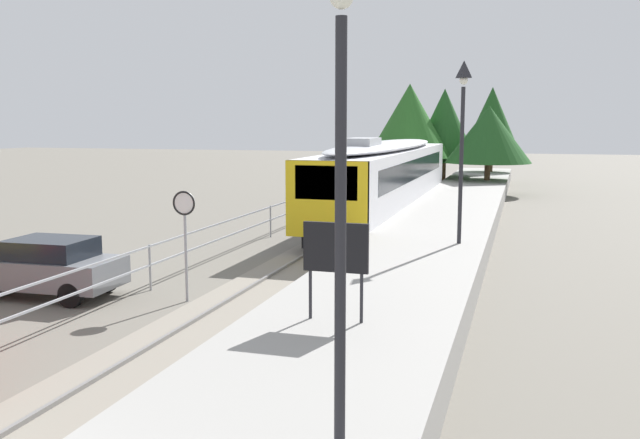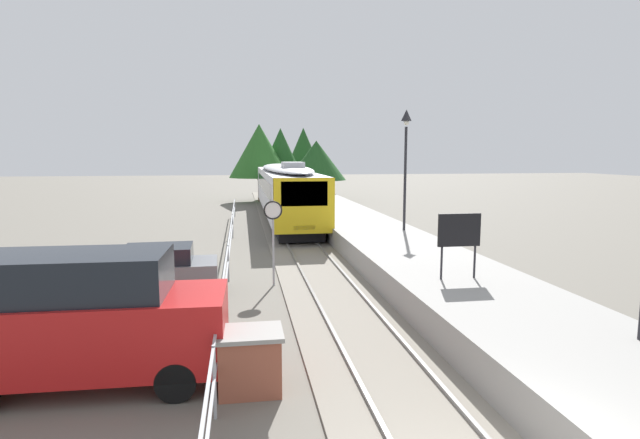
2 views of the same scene
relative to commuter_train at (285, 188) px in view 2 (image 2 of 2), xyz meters
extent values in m
plane|color=#6B665B|center=(-3.00, -5.60, -2.15)|extent=(160.00, 160.00, 0.00)
cube|color=gray|center=(0.00, -5.60, -2.12)|extent=(3.20, 60.00, 0.06)
cube|color=slate|center=(-0.72, -5.60, -2.05)|extent=(0.08, 60.00, 0.08)
cube|color=slate|center=(0.72, -5.60, -2.05)|extent=(0.08, 60.00, 0.08)
cube|color=silver|center=(0.00, 0.11, -0.18)|extent=(2.80, 20.40, 2.55)
cube|color=yellow|center=(0.00, -9.99, -0.18)|extent=(2.80, 0.24, 2.55)
cube|color=black|center=(0.00, -10.07, 0.38)|extent=(2.13, 0.08, 1.12)
cube|color=black|center=(0.00, 0.11, 0.22)|extent=(2.82, 17.14, 0.92)
ellipsoid|color=#B2B5BA|center=(0.00, 0.11, 1.27)|extent=(2.69, 19.59, 0.44)
cube|color=#B2B5BA|center=(0.00, -4.99, 1.55)|extent=(1.10, 2.20, 0.36)
cube|color=#EAE5C6|center=(0.00, -10.06, -1.18)|extent=(1.00, 0.10, 0.20)
cube|color=black|center=(0.00, -7.69, -1.73)|extent=(2.24, 3.20, 0.55)
cube|color=black|center=(0.00, 7.91, -1.73)|extent=(2.24, 3.20, 0.55)
cube|color=#999691|center=(3.25, -5.60, -1.70)|extent=(3.90, 60.00, 0.90)
cylinder|color=#232328|center=(4.41, -11.02, 1.05)|extent=(0.12, 0.12, 4.60)
pyramid|color=#232328|center=(4.41, -11.02, 3.85)|extent=(0.34, 0.34, 0.50)
sphere|color=silver|center=(4.41, -11.02, 3.53)|extent=(0.24, 0.24, 0.24)
cylinder|color=#232328|center=(2.54, -19.79, -0.80)|extent=(0.06, 0.06, 0.90)
cylinder|color=#232328|center=(3.50, -19.79, -0.80)|extent=(0.06, 0.06, 0.90)
cube|color=black|center=(3.02, -19.79, 0.10)|extent=(1.20, 0.08, 0.90)
cylinder|color=#9EA0A5|center=(-1.82, -16.35, -1.05)|extent=(0.07, 0.07, 2.20)
cylinder|color=white|center=(-1.82, -16.37, 0.35)|extent=(0.60, 0.03, 0.60)
torus|color=black|center=(-1.82, -16.39, 0.35)|extent=(0.61, 0.05, 0.61)
cube|color=brown|center=(-2.72, -23.70, -1.62)|extent=(1.10, 0.90, 1.05)
cube|color=gray|center=(-2.72, -23.70, -1.06)|extent=(1.21, 0.99, 0.08)
cube|color=#9EA0A5|center=(-3.30, -15.60, -0.95)|extent=(0.05, 36.00, 0.05)
cube|color=#9EA0A5|center=(-3.30, -15.60, -1.46)|extent=(0.05, 36.00, 0.05)
cylinder|color=#9EA0A5|center=(-3.30, -24.60, -1.52)|extent=(0.06, 0.06, 1.25)
cylinder|color=#9EA0A5|center=(-3.30, -15.60, -1.52)|extent=(0.06, 0.06, 1.25)
cylinder|color=#9EA0A5|center=(-3.30, -6.60, -1.52)|extent=(0.06, 0.06, 1.25)
cylinder|color=#9EA0A5|center=(-3.30, 2.40, -1.52)|extent=(0.06, 0.06, 1.25)
cube|color=red|center=(-5.60, -23.00, -1.11)|extent=(4.94, 2.05, 1.35)
cube|color=black|center=(-5.90, -23.00, -0.04)|extent=(3.43, 1.78, 0.80)
cylinder|color=black|center=(-3.97, -22.18, -1.79)|extent=(0.72, 0.25, 0.72)
cylinder|color=black|center=(-4.00, -23.89, -1.79)|extent=(0.72, 0.25, 0.72)
cylinder|color=black|center=(-7.20, -22.12, -1.79)|extent=(0.72, 0.25, 0.72)
cube|color=slate|center=(-5.60, -16.96, -1.48)|extent=(4.07, 1.92, 0.72)
cube|color=black|center=(-5.35, -16.95, -0.87)|extent=(2.06, 1.63, 0.50)
cylinder|color=black|center=(-6.89, -17.80, -1.84)|extent=(0.63, 0.22, 0.62)
cylinder|color=black|center=(-6.95, -16.24, -1.84)|extent=(0.63, 0.22, 0.62)
cylinder|color=black|center=(-4.25, -17.69, -1.84)|extent=(0.63, 0.22, 0.62)
cylinder|color=black|center=(-4.31, -16.13, -1.84)|extent=(0.63, 0.22, 0.62)
cylinder|color=black|center=(-8.78, -18.61, -1.84)|extent=(0.62, 0.21, 0.62)
cylinder|color=black|center=(-8.76, -17.05, -1.84)|extent=(0.62, 0.21, 0.62)
cylinder|color=brown|center=(3.96, 12.62, -1.15)|extent=(0.36, 0.36, 2.00)
cone|color=#1E4C1E|center=(3.96, 12.62, 1.62)|extent=(5.37, 5.37, 3.54)
cylinder|color=brown|center=(-1.15, 13.27, -1.04)|extent=(0.36, 0.36, 2.22)
cone|color=#286023|center=(-1.15, 13.27, 2.47)|extent=(5.50, 5.50, 4.79)
cylinder|color=brown|center=(0.91, 15.11, -1.20)|extent=(0.36, 0.36, 1.90)
cone|color=#1E4C1E|center=(0.91, 15.11, 2.18)|extent=(4.49, 4.49, 4.87)
cylinder|color=brown|center=(3.75, 20.49, -1.01)|extent=(0.36, 0.36, 2.27)
cone|color=#1E4C1E|center=(3.75, 20.49, 2.54)|extent=(4.21, 4.21, 4.83)
camera|label=1|loc=(6.20, -31.29, 2.30)|focal=38.03mm
camera|label=2|loc=(-2.80, -32.43, 2.13)|focal=28.02mm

